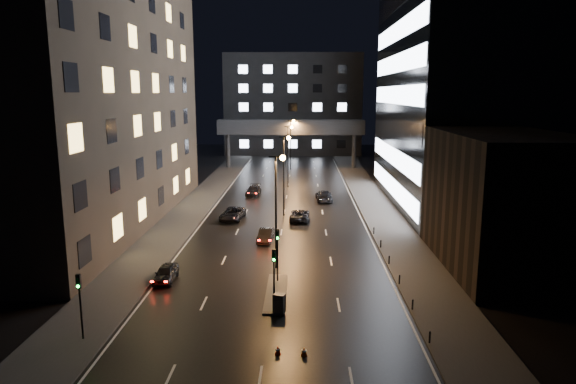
% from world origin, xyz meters
% --- Properties ---
extents(ground, '(160.00, 160.00, 0.00)m').
position_xyz_m(ground, '(0.00, 40.00, 0.00)').
color(ground, black).
rests_on(ground, ground).
extents(sidewalk_left, '(5.00, 110.00, 0.15)m').
position_xyz_m(sidewalk_left, '(-12.50, 35.00, 0.07)').
color(sidewalk_left, '#383533').
rests_on(sidewalk_left, ground).
extents(sidewalk_right, '(5.00, 110.00, 0.15)m').
position_xyz_m(sidewalk_right, '(12.50, 35.00, 0.07)').
color(sidewalk_right, '#383533').
rests_on(sidewalk_right, ground).
extents(building_left, '(15.00, 48.00, 40.00)m').
position_xyz_m(building_left, '(-22.50, 24.00, 20.00)').
color(building_left, '#2D2319').
rests_on(building_left, ground).
extents(building_right_low, '(10.00, 18.00, 12.00)m').
position_xyz_m(building_right_low, '(20.00, 9.00, 6.00)').
color(building_right_low, black).
rests_on(building_right_low, ground).
extents(building_right_glass, '(20.00, 36.00, 45.00)m').
position_xyz_m(building_right_glass, '(25.00, 36.00, 22.50)').
color(building_right_glass, black).
rests_on(building_right_glass, ground).
extents(building_far, '(34.00, 14.00, 25.00)m').
position_xyz_m(building_far, '(0.00, 98.00, 12.50)').
color(building_far, '#333335').
rests_on(building_far, ground).
extents(skybridge, '(30.00, 3.00, 10.00)m').
position_xyz_m(skybridge, '(0.00, 70.00, 8.34)').
color(skybridge, '#333335').
rests_on(skybridge, ground).
extents(median_island, '(1.60, 8.00, 0.15)m').
position_xyz_m(median_island, '(0.30, 2.00, 0.07)').
color(median_island, '#383533').
rests_on(median_island, ground).
extents(traffic_signal_near, '(0.28, 0.34, 4.40)m').
position_xyz_m(traffic_signal_near, '(0.30, 4.49, 3.09)').
color(traffic_signal_near, black).
rests_on(traffic_signal_near, median_island).
extents(traffic_signal_far, '(0.28, 0.34, 4.40)m').
position_xyz_m(traffic_signal_far, '(0.30, -1.01, 3.09)').
color(traffic_signal_far, black).
rests_on(traffic_signal_far, median_island).
extents(traffic_signal_corner, '(0.28, 0.34, 4.40)m').
position_xyz_m(traffic_signal_corner, '(-11.50, -6.01, 2.94)').
color(traffic_signal_corner, black).
rests_on(traffic_signal_corner, ground).
extents(bollard_row, '(0.12, 25.12, 0.90)m').
position_xyz_m(bollard_row, '(10.20, 6.50, 0.45)').
color(bollard_row, black).
rests_on(bollard_row, ground).
extents(streetlight_near, '(1.45, 0.50, 10.15)m').
position_xyz_m(streetlight_near, '(0.16, 8.00, 6.50)').
color(streetlight_near, black).
rests_on(streetlight_near, ground).
extents(streetlight_mid_a, '(1.45, 0.50, 10.15)m').
position_xyz_m(streetlight_mid_a, '(0.16, 28.00, 6.50)').
color(streetlight_mid_a, black).
rests_on(streetlight_mid_a, ground).
extents(streetlight_mid_b, '(1.45, 0.50, 10.15)m').
position_xyz_m(streetlight_mid_b, '(0.16, 48.00, 6.50)').
color(streetlight_mid_b, black).
rests_on(streetlight_mid_b, ground).
extents(streetlight_far, '(1.45, 0.50, 10.15)m').
position_xyz_m(streetlight_far, '(0.16, 68.00, 6.50)').
color(streetlight_far, black).
rests_on(streetlight_far, ground).
extents(car_away_a, '(1.60, 3.92, 1.33)m').
position_xyz_m(car_away_a, '(-9.00, 4.57, 0.67)').
color(car_away_a, black).
rests_on(car_away_a, ground).
extents(car_away_b, '(1.74, 4.12, 1.32)m').
position_xyz_m(car_away_b, '(-1.50, 16.34, 0.66)').
color(car_away_b, black).
rests_on(car_away_b, ground).
extents(car_away_c, '(3.04, 5.59, 1.49)m').
position_xyz_m(car_away_c, '(-6.25, 25.60, 0.74)').
color(car_away_c, black).
rests_on(car_away_c, ground).
extents(car_away_d, '(2.26, 5.03, 1.43)m').
position_xyz_m(car_away_d, '(-5.10, 41.07, 0.72)').
color(car_away_d, black).
rests_on(car_away_d, ground).
extents(car_toward_a, '(2.49, 4.95, 1.35)m').
position_xyz_m(car_toward_a, '(2.02, 25.59, 0.67)').
color(car_toward_a, black).
rests_on(car_toward_a, ground).
extents(car_toward_b, '(2.41, 5.51, 1.58)m').
position_xyz_m(car_toward_b, '(5.48, 37.05, 0.79)').
color(car_toward_b, black).
rests_on(car_toward_b, ground).
extents(utility_cabinet, '(0.94, 0.81, 1.34)m').
position_xyz_m(utility_cabinet, '(0.70, -1.70, 0.82)').
color(utility_cabinet, '#434345').
rests_on(utility_cabinet, median_island).
extents(cone_a, '(0.45, 0.45, 0.55)m').
position_xyz_m(cone_a, '(2.42, -7.53, 0.28)').
color(cone_a, '#FA600D').
rests_on(cone_a, ground).
extents(cone_b, '(0.40, 0.40, 0.55)m').
position_xyz_m(cone_b, '(0.85, -7.41, 0.28)').
color(cone_b, red).
rests_on(cone_b, ground).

